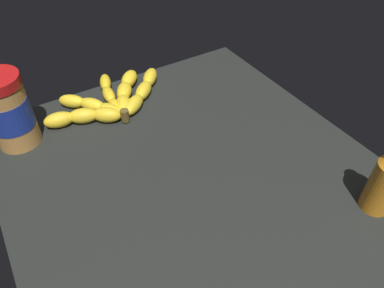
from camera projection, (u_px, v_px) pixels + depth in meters
ground_plane at (189, 173)px, 75.08cm from camera, size 71.60×75.05×3.72cm
banana_bunch at (112, 100)px, 88.00cm from camera, size 33.18×20.73×3.62cm
peanut_butter_jar at (8, 111)px, 74.07cm from camera, size 9.39×9.39×16.52cm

